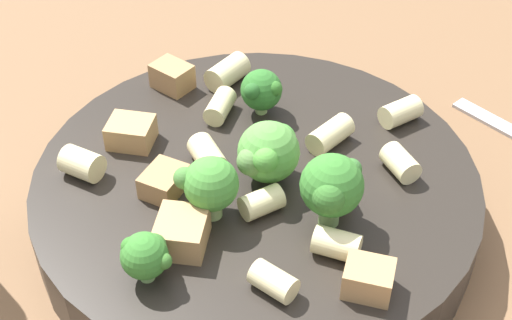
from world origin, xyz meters
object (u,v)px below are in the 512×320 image
object	(u,v)px
rigatoni_1	(273,281)
chicken_chunk_0	(164,182)
broccoli_floret_4	(149,257)
rigatoni_6	(220,106)
rigatoni_5	(400,163)
rigatoni_4	(401,112)
rigatoni_9	(227,72)
rigatoni_0	(337,244)
broccoli_floret_2	(262,90)
rigatoni_2	(82,164)
chicken_chunk_1	(172,76)
rigatoni_10	(207,155)
broccoli_floret_0	(267,153)
rigatoni_8	(330,134)
rigatoni_3	(334,183)
broccoli_floret_1	(206,182)
pasta_bowl	(256,192)
chicken_chunk_4	(131,132)
broccoli_floret_3	(332,187)
chicken_chunk_3	(184,234)
chicken_chunk_2	(368,279)
rigatoni_7	(262,202)

from	to	relation	value
rigatoni_1	chicken_chunk_0	bearing A→B (deg)	-15.31
broccoli_floret_4	chicken_chunk_0	world-z (taller)	broccoli_floret_4
rigatoni_6	rigatoni_5	bearing A→B (deg)	-172.84
rigatoni_4	rigatoni_9	size ratio (longest dim) A/B	0.86
rigatoni_0	broccoli_floret_2	bearing A→B (deg)	-38.14
rigatoni_2	chicken_chunk_1	distance (m)	0.10
chicken_chunk_0	rigatoni_5	bearing A→B (deg)	-138.74
rigatoni_0	rigatoni_2	xyz separation A→B (m)	(0.15, 0.03, 0.00)
rigatoni_4	rigatoni_10	world-z (taller)	same
broccoli_floret_0	rigatoni_2	world-z (taller)	broccoli_floret_0
rigatoni_8	rigatoni_10	world-z (taller)	same
broccoli_floret_0	chicken_chunk_1	size ratio (longest dim) A/B	1.54
broccoli_floret_2	rigatoni_3	xyz separation A→B (m)	(-0.08, 0.04, -0.01)
rigatoni_6	rigatoni_10	bearing A→B (deg)	118.24
rigatoni_2	rigatoni_5	world-z (taller)	rigatoni_2
rigatoni_9	chicken_chunk_0	xyz separation A→B (m)	(-0.03, 0.11, -0.00)
broccoli_floret_4	rigatoni_4	world-z (taller)	broccoli_floret_4
broccoli_floret_1	broccoli_floret_2	bearing A→B (deg)	-73.63
broccoli_floret_2	rigatoni_5	bearing A→B (deg)	178.65
pasta_bowl	rigatoni_1	bearing A→B (deg)	130.23
broccoli_floret_4	rigatoni_9	xyz separation A→B (m)	(0.07, -0.16, -0.01)
broccoli_floret_2	rigatoni_4	distance (m)	0.09
broccoli_floret_4	chicken_chunk_1	world-z (taller)	broccoli_floret_4
rigatoni_9	chicken_chunk_4	size ratio (longest dim) A/B	1.11
rigatoni_5	rigatoni_6	world-z (taller)	same
rigatoni_3	rigatoni_4	bearing A→B (deg)	-91.20
rigatoni_9	rigatoni_4	bearing A→B (deg)	-166.59
broccoli_floret_3	chicken_chunk_3	bearing A→B (deg)	46.41
rigatoni_5	chicken_chunk_4	xyz separation A→B (m)	(0.15, 0.07, 0.00)
rigatoni_2	chicken_chunk_0	xyz separation A→B (m)	(-0.05, -0.02, -0.00)
broccoli_floret_3	chicken_chunk_3	world-z (taller)	broccoli_floret_3
rigatoni_4	rigatoni_9	distance (m)	0.12
rigatoni_8	rigatoni_9	size ratio (longest dim) A/B	1.00
rigatoni_9	rigatoni_6	bearing A→B (deg)	118.73
rigatoni_2	rigatoni_4	world-z (taller)	rigatoni_2
chicken_chunk_3	chicken_chunk_1	bearing A→B (deg)	-47.84
rigatoni_6	chicken_chunk_3	bearing A→B (deg)	117.45
broccoli_floret_2	broccoli_floret_3	bearing A→B (deg)	144.46
rigatoni_1	rigatoni_4	bearing A→B (deg)	-86.69
chicken_chunk_1	chicken_chunk_2	xyz separation A→B (m)	(-0.19, 0.08, -0.00)
rigatoni_5	chicken_chunk_3	xyz separation A→B (m)	(0.07, 0.11, 0.00)
broccoli_floret_1	rigatoni_1	size ratio (longest dim) A/B	1.67
rigatoni_4	rigatoni_8	world-z (taller)	same
rigatoni_3	rigatoni_5	distance (m)	0.04
broccoli_floret_4	chicken_chunk_3	xyz separation A→B (m)	(0.00, -0.03, -0.01)
rigatoni_7	broccoli_floret_0	bearing A→B (deg)	-62.46
rigatoni_2	rigatoni_3	distance (m)	0.14
rigatoni_3	broccoli_floret_3	bearing A→B (deg)	114.16
broccoli_floret_4	chicken_chunk_3	distance (m)	0.03
rigatoni_2	chicken_chunk_2	bearing A→B (deg)	-174.07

